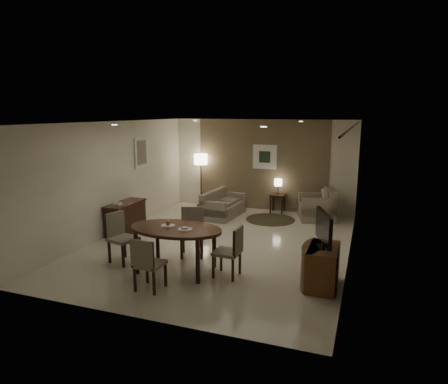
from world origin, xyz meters
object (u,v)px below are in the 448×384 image
at_px(side_table, 277,203).
at_px(sofa, 224,204).
at_px(chair_right, 227,252).
at_px(chair_left, 123,238).
at_px(chair_far, 192,233).
at_px(chair_near, 150,263).
at_px(floor_lamp, 201,180).
at_px(console_desk, 126,218).
at_px(dining_table, 176,249).
at_px(armchair, 317,204).
at_px(tv_cabinet, 323,267).

bearing_deg(side_table, sofa, -144.48).
bearing_deg(chair_right, chair_left, -86.76).
bearing_deg(chair_far, side_table, 57.62).
bearing_deg(sofa, chair_right, -155.00).
bearing_deg(chair_far, chair_near, -110.87).
relative_size(chair_far, sofa, 0.64).
bearing_deg(chair_far, floor_lamp, 90.11).
relative_size(console_desk, chair_right, 1.29).
relative_size(dining_table, armchair, 1.84).
xyz_separation_m(tv_cabinet, chair_far, (-2.69, 0.57, 0.14)).
bearing_deg(dining_table, chair_far, 92.97).
height_order(tv_cabinet, chair_near, chair_near).
relative_size(chair_far, floor_lamp, 0.60).
xyz_separation_m(console_desk, side_table, (3.06, 3.24, -0.10)).
relative_size(chair_left, chair_right, 1.06).
bearing_deg(dining_table, side_table, 80.68).
distance_m(chair_far, sofa, 3.24).
xyz_separation_m(dining_table, chair_right, (0.97, 0.08, 0.05)).
height_order(tv_cabinet, chair_left, chair_left).
distance_m(tv_cabinet, chair_far, 2.75).
relative_size(chair_far, side_table, 1.81).
bearing_deg(sofa, side_table, -50.41).
relative_size(chair_right, side_table, 1.70).
bearing_deg(dining_table, tv_cabinet, 4.89).
bearing_deg(tv_cabinet, dining_table, -175.11).
bearing_deg(chair_far, sofa, 77.87).
distance_m(console_desk, chair_far, 2.39).
distance_m(sofa, armchair, 2.59).
height_order(console_desk, side_table, console_desk).
height_order(console_desk, chair_left, chair_left).
distance_m(console_desk, chair_near, 3.40).
relative_size(console_desk, chair_far, 1.22).
height_order(chair_near, chair_far, chair_far).
bearing_deg(side_table, chair_left, -111.73).
height_order(chair_left, side_table, chair_left).
relative_size(dining_table, chair_far, 1.80).
relative_size(console_desk, side_table, 2.20).
relative_size(chair_far, armchair, 1.02).
distance_m(tv_cabinet, sofa, 4.93).
bearing_deg(chair_near, sofa, -82.35).
bearing_deg(chair_far, console_desk, 136.44).
xyz_separation_m(chair_near, chair_left, (-1.11, 0.89, 0.04)).
bearing_deg(console_desk, floor_lamp, 79.29).
xyz_separation_m(chair_right, floor_lamp, (-2.61, 4.89, 0.35)).
xyz_separation_m(dining_table, floor_lamp, (-1.63, 4.97, 0.40)).
height_order(tv_cabinet, side_table, tv_cabinet).
bearing_deg(floor_lamp, side_table, -0.17).
bearing_deg(chair_right, side_table, -176.39).
bearing_deg(sofa, chair_near, -170.27).
xyz_separation_m(sofa, side_table, (1.34, 0.96, -0.09)).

